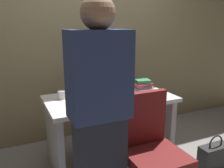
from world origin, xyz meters
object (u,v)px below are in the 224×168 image
person_at_desk (99,118)px  handbag (214,157)px  monitor (110,69)px  cup_near_keyboard (76,99)px  cup_by_monitor (61,95)px  mouse (131,94)px  cell_phone (153,94)px  office_chair (151,158)px  keyboard (104,99)px  book_stack (143,85)px  desk (110,117)px

person_at_desk → handbag: 1.50m
monitor → cup_near_keyboard: 0.59m
person_at_desk → cup_by_monitor: (-0.06, 0.90, -0.08)m
mouse → handbag: bearing=-39.9°
mouse → cell_phone: (0.24, -0.07, -0.01)m
handbag → office_chair: bearing=-170.9°
keyboard → cup_near_keyboard: bearing=-176.9°
keyboard → monitor: bearing=54.4°
book_stack → person_at_desk: bearing=-135.8°
office_chair → cell_phone: 0.83m
cup_near_keyboard → keyboard: bearing=2.3°
person_at_desk → cup_by_monitor: person_at_desk is taller
person_at_desk → handbag: person_at_desk is taller
desk → mouse: (0.22, -0.06, 0.25)m
cell_phone → office_chair: bearing=-111.3°
cell_phone → keyboard: bearing=-173.5°
person_at_desk → keyboard: bearing=65.3°
cell_phone → cup_by_monitor: bearing=177.1°
handbag → cup_near_keyboard: bearing=156.7°
book_stack → handbag: bearing=-57.7°
monitor → cell_phone: monitor is taller
person_at_desk → mouse: bearing=47.8°
cup_near_keyboard → book_stack: (0.83, 0.16, 0.01)m
person_at_desk → mouse: person_at_desk is taller
mouse → handbag: size_ratio=0.26×
monitor → cup_by_monitor: size_ratio=6.45×
desk → person_at_desk: person_at_desk is taller
book_stack → monitor: bearing=162.1°
office_chair → book_stack: (0.43, 0.85, 0.35)m
desk → keyboard: bearing=-147.2°
monitor → cup_near_keyboard: size_ratio=5.24×
desk → book_stack: 0.54m
mouse → cup_by_monitor: (-0.69, 0.20, 0.02)m
office_chair → monitor: monitor is taller
keyboard → cell_phone: bearing=-5.8°
monitor → cell_phone: (0.36, -0.33, -0.25)m
keyboard → cup_near_keyboard: 0.29m
person_at_desk → cup_by_monitor: size_ratio=19.57×
monitor → book_stack: (0.35, -0.11, -0.20)m
person_at_desk → cup_by_monitor: 0.90m
cell_phone → handbag: bearing=-35.3°
office_chair → book_stack: 1.01m
desk → keyboard: keyboard is taller
person_at_desk → book_stack: size_ratio=7.54×
desk → handbag: 1.15m
cup_by_monitor → book_stack: bearing=-3.5°
keyboard → cup_by_monitor: (-0.38, 0.20, 0.03)m
cup_by_monitor → monitor: bearing=5.8°
keyboard → mouse: (0.32, 0.01, 0.01)m
mouse → cup_by_monitor: cup_by_monitor is taller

